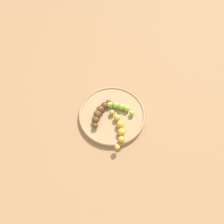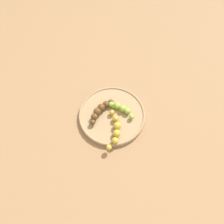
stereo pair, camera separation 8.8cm
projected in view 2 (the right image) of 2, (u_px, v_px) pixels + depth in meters
The scene contains 5 objects.
ground_plane at pixel (112, 116), 0.91m from camera, with size 2.40×2.40×0.00m, color #936D47.
fruit_bowl at pixel (112, 115), 0.90m from camera, with size 0.28×0.28×0.02m.
banana_green at pixel (119, 108), 0.89m from camera, with size 0.12×0.09×0.03m.
banana_overripe at pixel (100, 110), 0.88m from camera, with size 0.11×0.11×0.03m.
banana_spotted at pixel (115, 129), 0.84m from camera, with size 0.07×0.17×0.03m.
Camera 2 is at (-0.04, -0.43, 0.80)m, focal length 34.33 mm.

